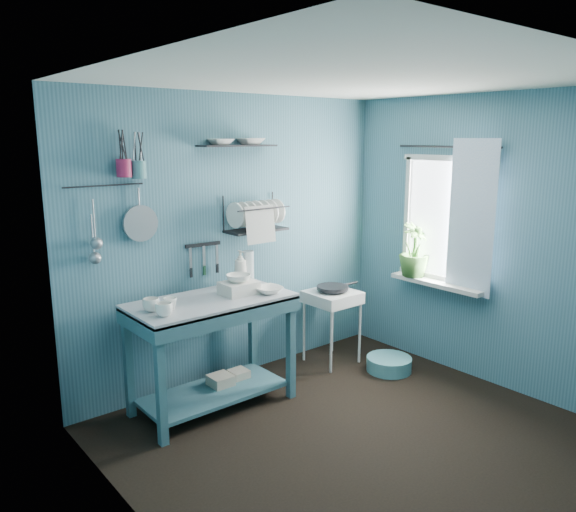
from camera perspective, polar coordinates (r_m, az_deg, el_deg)
floor at (r=4.31m, az=7.01°, el=-17.80°), size 3.20×3.20×0.00m
ceiling at (r=3.76m, az=8.03°, el=17.46°), size 3.20×3.20×0.00m
wall_back at (r=4.97m, az=-5.21°, el=1.70°), size 3.20×0.00×3.20m
wall_left at (r=2.93m, az=-14.63°, el=-6.00°), size 0.00×3.00×3.00m
wall_right at (r=5.11m, az=19.88°, el=1.31°), size 0.00×3.00×3.00m
work_counter at (r=4.56m, az=-7.68°, el=-9.79°), size 1.35×0.82×0.90m
mug_left at (r=4.04m, az=-12.48°, el=-5.34°), size 0.12×0.12×0.10m
mug_mid at (r=4.17m, az=-11.88°, el=-4.79°), size 0.14×0.14×0.09m
mug_right at (r=4.17m, az=-13.73°, el=-4.85°), size 0.17×0.17×0.10m
wash_tub at (r=4.51m, az=-5.02°, el=-3.24°), size 0.28×0.22×0.10m
tub_bowl at (r=4.49m, az=-5.04°, el=-2.25°), size 0.20×0.19×0.06m
soap_bottle at (r=4.76m, az=-4.86°, el=-1.21°), size 0.12×0.12×0.30m
water_bottle at (r=4.83m, az=-4.01°, el=-1.10°), size 0.09×0.09×0.28m
counter_bowl at (r=4.53m, az=-1.99°, el=-3.45°), size 0.22×0.22×0.05m
hotplate_stand at (r=5.44m, az=4.47°, el=-7.18°), size 0.49×0.49×0.70m
frying_pan at (r=5.33m, az=4.54°, el=-3.24°), size 0.30×0.30×0.03m
knife_strip at (r=4.75m, az=-8.64°, el=1.15°), size 0.32×0.04×0.03m
dish_rack at (r=4.89m, az=-3.25°, el=4.37°), size 0.55×0.25×0.32m
upper_shelf at (r=4.78m, az=-5.13°, el=11.10°), size 0.70×0.19×0.01m
shelf_bowl_left at (r=4.69m, az=-6.84°, el=10.78°), size 0.22×0.22×0.05m
shelf_bowl_right at (r=4.86m, az=-3.82°, el=10.77°), size 0.24×0.24×0.06m
utensil_cup_magenta at (r=4.32m, az=-16.34°, el=8.58°), size 0.11×0.11×0.13m
utensil_cup_teal at (r=4.37m, az=-14.93°, el=8.48°), size 0.11×0.11×0.13m
colander at (r=4.44m, az=-14.75°, el=3.23°), size 0.28×0.03×0.28m
ladle_outer at (r=4.31m, az=-19.12°, el=3.48°), size 0.01×0.01×0.30m
ladle_inner at (r=4.32m, az=-19.25°, el=2.04°), size 0.01×0.01×0.30m
hook_rail at (r=4.32m, az=-18.19°, el=6.81°), size 0.60×0.01×0.01m
window_glass at (r=5.31m, az=15.76°, el=3.61°), size 0.00×1.10×1.10m
windowsill at (r=5.36m, az=14.88°, el=-2.72°), size 0.16×0.95×0.04m
curtain at (r=5.09m, az=18.13°, el=3.68°), size 0.00×1.35×1.35m
curtain_rod at (r=5.23m, az=15.88°, el=10.63°), size 0.02×1.05×0.02m
potted_plant at (r=5.45m, az=12.73°, el=0.62°), size 0.31×0.31×0.51m
storage_tin_large at (r=4.78m, az=-6.84°, el=-13.15°), size 0.18×0.18×0.22m
storage_tin_small at (r=4.91m, az=-5.02°, el=-12.55°), size 0.15×0.15×0.20m
floor_basin at (r=5.40m, az=10.22°, el=-10.74°), size 0.42×0.42×0.13m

